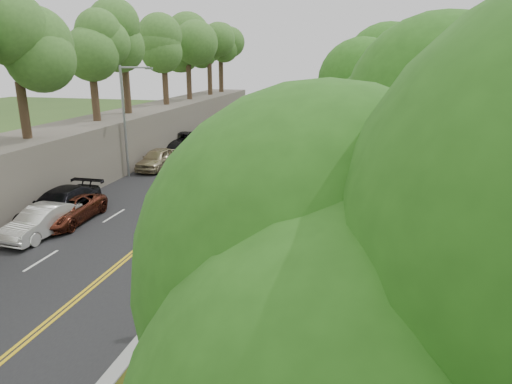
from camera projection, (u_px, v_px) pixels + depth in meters
name	position (u px, v px, depth m)	size (l,w,h in m)	color
ground	(196.00, 280.00, 18.28)	(140.00, 140.00, 0.00)	#33511E
road	(201.00, 178.00, 33.46)	(11.20, 66.00, 0.04)	black
sidewalk	(309.00, 185.00, 31.62)	(4.20, 66.00, 0.05)	gray
jersey_barrier	(277.00, 179.00, 32.07)	(0.42, 66.00, 0.60)	yellow
rock_embankment	(100.00, 146.00, 34.76)	(5.00, 66.00, 4.00)	#595147
chainlink_fence	(340.00, 173.00, 30.85)	(0.04, 66.00, 2.00)	slate
trees_embankment	(95.00, 28.00, 32.20)	(6.40, 66.00, 13.00)	#487F2F
trees_fenceside	(383.00, 83.00, 28.59)	(7.00, 66.00, 14.00)	#32731E
streetlight	(127.00, 114.00, 32.37)	(2.52, 0.22, 8.00)	gray
signpost	(190.00, 272.00, 14.67)	(0.62, 0.09, 3.10)	gray
construction_barrel	(341.00, 162.00, 36.42)	(0.55, 0.55, 0.90)	#F74100
concrete_block	(260.00, 343.00, 13.61)	(1.08, 0.81, 0.72)	slate
car_1	(41.00, 221.00, 22.54)	(1.54, 4.43, 1.46)	white
car_2	(68.00, 210.00, 24.35)	(2.26, 4.91, 1.36)	#4C1E12
car_3	(60.00, 206.00, 24.57)	(2.35, 5.78, 1.68)	black
car_4	(157.00, 159.00, 35.79)	(1.90, 4.73, 1.61)	tan
car_5	(207.00, 139.00, 44.45)	(1.73, 4.97, 1.64)	#9A9CA2
car_6	(183.00, 142.00, 42.87)	(2.74, 5.95, 1.65)	black
car_7	(220.00, 126.00, 53.18)	(2.10, 5.16, 1.50)	#993628
car_8	(234.00, 119.00, 58.67)	(1.64, 4.08, 1.39)	silver
painter_0	(267.00, 210.00, 23.83)	(0.84, 0.54, 1.71)	#C08512
painter_1	(237.00, 254.00, 18.63)	(0.58, 0.38, 1.59)	beige
painter_2	(279.00, 190.00, 26.88)	(0.94, 0.73, 1.93)	black
painter_3	(263.00, 215.00, 22.90)	(1.14, 0.65, 1.76)	brown
person_far	(320.00, 160.00, 34.64)	(1.09, 0.45, 1.86)	black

